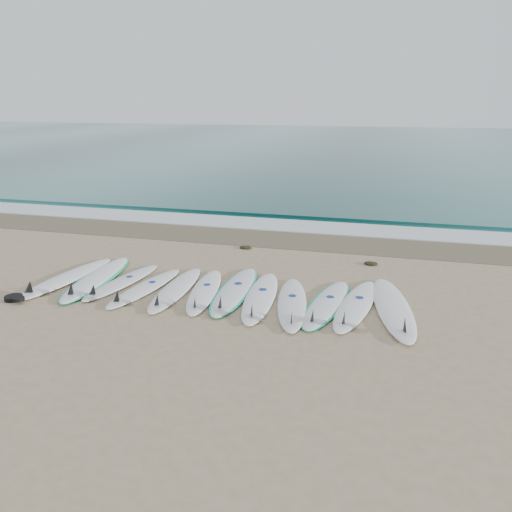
% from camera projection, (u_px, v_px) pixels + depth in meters
% --- Properties ---
extents(ground, '(120.00, 120.00, 0.00)m').
position_uv_depth(ground, '(218.00, 294.00, 9.43)').
color(ground, tan).
extents(ocean, '(120.00, 55.00, 0.03)m').
position_uv_depth(ocean, '(350.00, 145.00, 39.41)').
color(ocean, '#1C5A58').
rests_on(ocean, ground).
extents(wet_sand_band, '(120.00, 1.80, 0.01)m').
position_uv_depth(wet_sand_band, '(268.00, 238.00, 13.22)').
color(wet_sand_band, brown).
rests_on(wet_sand_band, ground).
extents(foam_band, '(120.00, 1.40, 0.04)m').
position_uv_depth(foam_band, '(279.00, 225.00, 14.50)').
color(foam_band, silver).
rests_on(foam_band, ground).
extents(wave_crest, '(120.00, 1.00, 0.10)m').
position_uv_depth(wave_crest, '(289.00, 213.00, 15.88)').
color(wave_crest, '#1C5A58').
rests_on(wave_crest, ground).
extents(surfboard_0, '(0.89, 2.73, 0.34)m').
position_uv_depth(surfboard_0, '(65.00, 278.00, 10.09)').
color(surfboard_0, white).
rests_on(surfboard_0, ground).
extents(surfboard_1, '(0.91, 2.82, 0.35)m').
position_uv_depth(surfboard_1, '(96.00, 279.00, 10.10)').
color(surfboard_1, white).
rests_on(surfboard_1, ground).
extents(surfboard_2, '(0.85, 2.34, 0.29)m').
position_uv_depth(surfboard_2, '(120.00, 282.00, 9.90)').
color(surfboard_2, silver).
rests_on(surfboard_2, ground).
extents(surfboard_3, '(0.83, 2.37, 0.30)m').
position_uv_depth(surfboard_3, '(143.00, 288.00, 9.59)').
color(surfboard_3, white).
rests_on(surfboard_3, ground).
extents(surfboard_4, '(0.60, 2.47, 0.31)m').
position_uv_depth(surfboard_4, '(175.00, 290.00, 9.51)').
color(surfboard_4, white).
rests_on(surfboard_4, ground).
extents(surfboard_5, '(0.86, 2.42, 0.30)m').
position_uv_depth(surfboard_5, '(204.00, 292.00, 9.42)').
color(surfboard_5, white).
rests_on(surfboard_5, ground).
extents(surfboard_6, '(0.71, 2.64, 0.33)m').
position_uv_depth(surfboard_6, '(234.00, 291.00, 9.47)').
color(surfboard_6, white).
rests_on(surfboard_6, ground).
extents(surfboard_7, '(0.76, 2.62, 0.33)m').
position_uv_depth(surfboard_7, '(260.00, 297.00, 9.14)').
color(surfboard_7, white).
rests_on(surfboard_7, ground).
extents(surfboard_8, '(0.93, 2.53, 0.32)m').
position_uv_depth(surfboard_8, '(292.00, 304.00, 8.86)').
color(surfboard_8, white).
rests_on(surfboard_8, ground).
extents(surfboard_9, '(0.94, 2.49, 0.31)m').
position_uv_depth(surfboard_9, '(326.00, 304.00, 8.87)').
color(surfboard_9, white).
rests_on(surfboard_9, ground).
extents(surfboard_10, '(0.92, 2.60, 0.33)m').
position_uv_depth(surfboard_10, '(355.00, 306.00, 8.78)').
color(surfboard_10, white).
rests_on(surfboard_10, ground).
extents(surfboard_11, '(1.04, 2.92, 0.37)m').
position_uv_depth(surfboard_11, '(394.00, 308.00, 8.65)').
color(surfboard_11, white).
rests_on(surfboard_11, ground).
extents(seaweed_near, '(0.31, 0.24, 0.06)m').
position_uv_depth(seaweed_near, '(246.00, 247.00, 12.30)').
color(seaweed_near, black).
rests_on(seaweed_near, ground).
extents(seaweed_far, '(0.31, 0.24, 0.06)m').
position_uv_depth(seaweed_far, '(371.00, 263.00, 11.11)').
color(seaweed_far, black).
rests_on(seaweed_far, ground).
extents(leash_coil, '(0.46, 0.36, 0.11)m').
position_uv_depth(leash_coil, '(15.00, 298.00, 9.13)').
color(leash_coil, black).
rests_on(leash_coil, ground).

